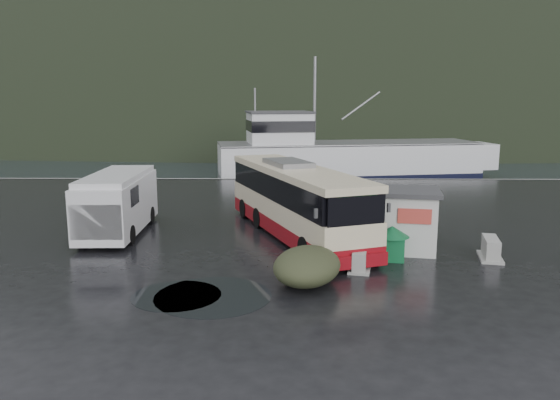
{
  "coord_description": "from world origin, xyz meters",
  "views": [
    {
      "loc": [
        1.03,
        -21.6,
        6.21
      ],
      "look_at": [
        0.72,
        2.28,
        1.7
      ],
      "focal_mm": 35.0,
      "sensor_mm": 36.0,
      "label": 1
    }
  ],
  "objects_px": {
    "ticket_kiosk": "(397,250)",
    "fishing_trawler": "(348,165)",
    "jersey_barrier_a": "(360,269)",
    "waste_bin_left": "(391,259)",
    "waste_bin_right": "(314,252)",
    "coach_bus": "(295,235)",
    "jersey_barrier_b": "(490,259)",
    "dome_tent": "(307,283)",
    "white_van": "(120,233)"
  },
  "relations": [
    {
      "from": "waste_bin_left",
      "to": "ticket_kiosk",
      "type": "relative_size",
      "value": 0.41
    },
    {
      "from": "waste_bin_left",
      "to": "dome_tent",
      "type": "xyz_separation_m",
      "value": [
        -3.37,
        -2.79,
        0.0
      ]
    },
    {
      "from": "jersey_barrier_b",
      "to": "white_van",
      "type": "bearing_deg",
      "value": 166.23
    },
    {
      "from": "white_van",
      "to": "waste_bin_left",
      "type": "height_order",
      "value": "white_van"
    },
    {
      "from": "coach_bus",
      "to": "dome_tent",
      "type": "xyz_separation_m",
      "value": [
        0.29,
        -6.58,
        0.0
      ]
    },
    {
      "from": "waste_bin_left",
      "to": "jersey_barrier_a",
      "type": "xyz_separation_m",
      "value": [
        -1.38,
        -1.24,
        0.0
      ]
    },
    {
      "from": "fishing_trawler",
      "to": "jersey_barrier_a",
      "type": "bearing_deg",
      "value": -105.63
    },
    {
      "from": "waste_bin_left",
      "to": "jersey_barrier_b",
      "type": "bearing_deg",
      "value": 2.51
    },
    {
      "from": "jersey_barrier_a",
      "to": "fishing_trawler",
      "type": "bearing_deg",
      "value": 84.53
    },
    {
      "from": "coach_bus",
      "to": "jersey_barrier_b",
      "type": "bearing_deg",
      "value": -46.42
    },
    {
      "from": "jersey_barrier_a",
      "to": "dome_tent",
      "type": "bearing_deg",
      "value": -142.04
    },
    {
      "from": "coach_bus",
      "to": "fishing_trawler",
      "type": "relative_size",
      "value": 0.42
    },
    {
      "from": "ticket_kiosk",
      "to": "white_van",
      "type": "bearing_deg",
      "value": 178.14
    },
    {
      "from": "ticket_kiosk",
      "to": "jersey_barrier_a",
      "type": "relative_size",
      "value": 2.12
    },
    {
      "from": "dome_tent",
      "to": "jersey_barrier_a",
      "type": "distance_m",
      "value": 2.53
    },
    {
      "from": "coach_bus",
      "to": "jersey_barrier_b",
      "type": "height_order",
      "value": "coach_bus"
    },
    {
      "from": "white_van",
      "to": "dome_tent",
      "type": "relative_size",
      "value": 2.18
    },
    {
      "from": "coach_bus",
      "to": "waste_bin_left",
      "type": "xyz_separation_m",
      "value": [
        3.67,
        -3.79,
        0.0
      ]
    },
    {
      "from": "waste_bin_left",
      "to": "fishing_trawler",
      "type": "xyz_separation_m",
      "value": [
        1.64,
        30.26,
        0.0
      ]
    },
    {
      "from": "jersey_barrier_b",
      "to": "dome_tent",
      "type": "bearing_deg",
      "value": -157.8
    },
    {
      "from": "white_van",
      "to": "jersey_barrier_a",
      "type": "distance_m",
      "value": 11.7
    },
    {
      "from": "waste_bin_left",
      "to": "ticket_kiosk",
      "type": "xyz_separation_m",
      "value": [
        0.5,
        1.42,
        0.0
      ]
    },
    {
      "from": "dome_tent",
      "to": "jersey_barrier_b",
      "type": "relative_size",
      "value": 1.87
    },
    {
      "from": "fishing_trawler",
      "to": "dome_tent",
      "type": "bearing_deg",
      "value": -108.78
    },
    {
      "from": "white_van",
      "to": "jersey_barrier_a",
      "type": "xyz_separation_m",
      "value": [
        10.45,
        -5.26,
        0.0
      ]
    },
    {
      "from": "waste_bin_left",
      "to": "jersey_barrier_a",
      "type": "height_order",
      "value": "waste_bin_left"
    },
    {
      "from": "white_van",
      "to": "jersey_barrier_a",
      "type": "relative_size",
      "value": 4.4
    },
    {
      "from": "jersey_barrier_a",
      "to": "jersey_barrier_b",
      "type": "xyz_separation_m",
      "value": [
        5.27,
        1.41,
        0.0
      ]
    },
    {
      "from": "ticket_kiosk",
      "to": "fishing_trawler",
      "type": "xyz_separation_m",
      "value": [
        1.14,
        28.84,
        0.0
      ]
    },
    {
      "from": "ticket_kiosk",
      "to": "jersey_barrier_a",
      "type": "bearing_deg",
      "value": -115.19
    },
    {
      "from": "waste_bin_right",
      "to": "jersey_barrier_a",
      "type": "height_order",
      "value": "waste_bin_right"
    },
    {
      "from": "white_van",
      "to": "fishing_trawler",
      "type": "distance_m",
      "value": 29.49
    },
    {
      "from": "white_van",
      "to": "jersey_barrier_b",
      "type": "height_order",
      "value": "white_van"
    },
    {
      "from": "waste_bin_right",
      "to": "fishing_trawler",
      "type": "relative_size",
      "value": 0.05
    },
    {
      "from": "coach_bus",
      "to": "ticket_kiosk",
      "type": "height_order",
      "value": "coach_bus"
    },
    {
      "from": "waste_bin_right",
      "to": "fishing_trawler",
      "type": "xyz_separation_m",
      "value": [
        4.58,
        29.28,
        0.0
      ]
    },
    {
      "from": "coach_bus",
      "to": "white_van",
      "type": "relative_size",
      "value": 1.76
    },
    {
      "from": "waste_bin_left",
      "to": "dome_tent",
      "type": "height_order",
      "value": "waste_bin_left"
    },
    {
      "from": "waste_bin_left",
      "to": "ticket_kiosk",
      "type": "height_order",
      "value": "ticket_kiosk"
    },
    {
      "from": "dome_tent",
      "to": "jersey_barrier_b",
      "type": "height_order",
      "value": "dome_tent"
    },
    {
      "from": "jersey_barrier_b",
      "to": "ticket_kiosk",
      "type": "bearing_deg",
      "value": 159.86
    },
    {
      "from": "fishing_trawler",
      "to": "waste_bin_right",
      "type": "bearing_deg",
      "value": -109.05
    },
    {
      "from": "waste_bin_left",
      "to": "jersey_barrier_b",
      "type": "xyz_separation_m",
      "value": [
        3.89,
        0.17,
        0.0
      ]
    },
    {
      "from": "dome_tent",
      "to": "ticket_kiosk",
      "type": "height_order",
      "value": "ticket_kiosk"
    },
    {
      "from": "waste_bin_right",
      "to": "ticket_kiosk",
      "type": "distance_m",
      "value": 3.47
    },
    {
      "from": "coach_bus",
      "to": "jersey_barrier_b",
      "type": "xyz_separation_m",
      "value": [
        7.56,
        -3.62,
        0.0
      ]
    },
    {
      "from": "waste_bin_left",
      "to": "fishing_trawler",
      "type": "relative_size",
      "value": 0.05
    },
    {
      "from": "fishing_trawler",
      "to": "waste_bin_left",
      "type": "bearing_deg",
      "value": -103.25
    },
    {
      "from": "white_van",
      "to": "jersey_barrier_b",
      "type": "xyz_separation_m",
      "value": [
        15.73,
        -3.85,
        0.0
      ]
    },
    {
      "from": "dome_tent",
      "to": "waste_bin_right",
      "type": "bearing_deg",
      "value": 83.54
    }
  ]
}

